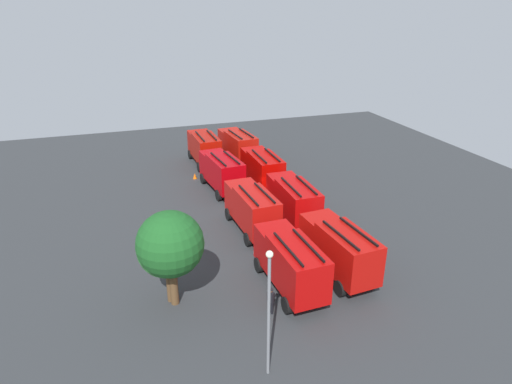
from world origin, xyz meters
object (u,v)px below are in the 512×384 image
at_px(fire_truck_1, 293,199).
at_px(firefighter_0, 255,144).
at_px(fire_truck_4, 290,261).
at_px(fire_truck_5, 252,207).
at_px(fire_truck_7, 204,147).
at_px(fire_truck_3, 238,145).
at_px(fire_truck_6, 222,171).
at_px(lamppost, 269,306).
at_px(fire_truck_0, 339,247).
at_px(tree_1, 167,248).
at_px(traffic_cone_0, 353,257).
at_px(fire_truck_2, 262,168).
at_px(firefighter_1, 271,299).
at_px(tree_0, 170,244).
at_px(firefighter_2, 321,210).
at_px(traffic_cone_1, 195,176).

bearing_deg(fire_truck_1, firefighter_0, -8.53).
relative_size(fire_truck_4, fire_truck_5, 1.00).
height_order(fire_truck_7, firefighter_0, fire_truck_7).
bearing_deg(fire_truck_3, fire_truck_1, 174.99).
xyz_separation_m(fire_truck_6, lamppost, (-24.52, 3.79, 2.10)).
distance_m(fire_truck_1, lamppost, 17.73).
bearing_deg(fire_truck_5, fire_truck_0, -158.39).
xyz_separation_m(fire_truck_6, tree_1, (-16.78, 7.68, 1.72)).
bearing_deg(traffic_cone_0, fire_truck_5, 39.46).
distance_m(fire_truck_4, firefighter_0, 30.64).
bearing_deg(fire_truck_2, fire_truck_1, 179.32).
bearing_deg(tree_1, firefighter_1, -119.66).
relative_size(fire_truck_0, traffic_cone_0, 10.41).
relative_size(firefighter_0, tree_0, 0.25).
xyz_separation_m(fire_truck_7, firefighter_1, (-28.45, 2.01, -1.14)).
relative_size(fire_truck_1, firefighter_1, 4.03).
height_order(fire_truck_1, firefighter_0, fire_truck_1).
relative_size(fire_truck_3, fire_truck_4, 1.01).
distance_m(traffic_cone_0, lamppost, 13.36).
relative_size(fire_truck_6, firefighter_0, 4.63).
xyz_separation_m(fire_truck_4, fire_truck_5, (8.69, -0.14, 0.00)).
bearing_deg(traffic_cone_0, fire_truck_2, 6.39).
xyz_separation_m(firefighter_1, tree_0, (2.86, 5.49, 3.31)).
height_order(fire_truck_7, firefighter_2, fire_truck_7).
bearing_deg(firefighter_0, traffic_cone_0, -88.60).
bearing_deg(fire_truck_3, fire_truck_0, 174.40).
bearing_deg(fire_truck_5, fire_truck_3, -15.39).
distance_m(fire_truck_0, fire_truck_7, 26.15).
height_order(fire_truck_7, traffic_cone_1, fire_truck_7).
height_order(fire_truck_3, fire_truck_7, same).
height_order(fire_truck_5, lamppost, lamppost).
bearing_deg(tree_0, lamppost, -153.36).
distance_m(fire_truck_3, firefighter_1, 28.66).
xyz_separation_m(fire_truck_7, tree_0, (-25.60, 7.50, 2.17)).
bearing_deg(firefighter_2, fire_truck_3, -102.95).
height_order(fire_truck_2, tree_0, tree_0).
bearing_deg(traffic_cone_1, tree_0, 165.64).
relative_size(traffic_cone_1, lamppost, 0.08).
height_order(firefighter_1, traffic_cone_0, firefighter_1).
distance_m(fire_truck_0, lamppost, 10.72).
relative_size(fire_truck_2, fire_truck_5, 0.99).
height_order(fire_truck_2, fire_truck_5, same).
xyz_separation_m(fire_truck_5, firefighter_1, (-10.73, 2.21, -1.14)).
bearing_deg(fire_truck_2, fire_truck_0, 178.82).
xyz_separation_m(fire_truck_4, traffic_cone_1, (22.11, 2.11, -1.84)).
relative_size(fire_truck_2, fire_truck_6, 0.97).
distance_m(fire_truck_3, fire_truck_5, 17.69).
xyz_separation_m(fire_truck_1, traffic_cone_1, (12.93, 6.17, -1.84)).
relative_size(fire_truck_6, tree_1, 1.29).
xyz_separation_m(tree_0, lamppost, (-7.36, -3.69, -0.08)).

